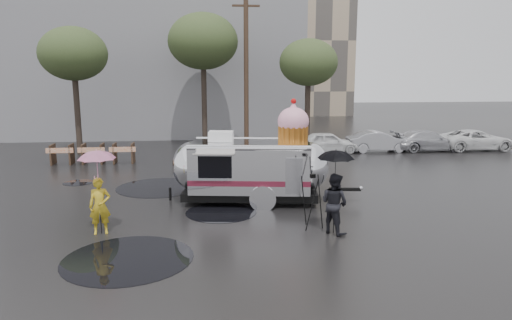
{
  "coord_description": "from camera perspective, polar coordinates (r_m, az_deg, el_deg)",
  "views": [
    {
      "loc": [
        0.18,
        -13.24,
        4.35
      ],
      "look_at": [
        1.83,
        2.22,
        1.47
      ],
      "focal_mm": 32.0,
      "sensor_mm": 36.0,
      "label": 1
    }
  ],
  "objects": [
    {
      "name": "person_left",
      "position": [
        13.42,
        -18.93,
        -5.45
      ],
      "size": [
        0.63,
        0.48,
        1.59
      ],
      "primitive_type": "imported",
      "rotation": [
        0.0,
        0.0,
        0.18
      ],
      "color": "gold",
      "rests_on": "ground"
    },
    {
      "name": "parked_cars",
      "position": [
        28.02,
        18.46,
        2.52
      ],
      "size": [
        13.2,
        1.9,
        1.5
      ],
      "color": "silver",
      "rests_on": "ground"
    },
    {
      "name": "tree_mid",
      "position": [
        28.32,
        -6.64,
        14.46
      ],
      "size": [
        4.2,
        4.2,
        8.03
      ],
      "color": "#382D26",
      "rests_on": "ground"
    },
    {
      "name": "ground",
      "position": [
        13.94,
        -6.58,
        -7.75
      ],
      "size": [
        120.0,
        120.0,
        0.0
      ],
      "primitive_type": "plane",
      "color": "black",
      "rests_on": "ground"
    },
    {
      "name": "umbrella_black",
      "position": [
        12.66,
        9.91,
        -0.5
      ],
      "size": [
        1.23,
        1.23,
        2.39
      ],
      "color": "black",
      "rests_on": "ground"
    },
    {
      "name": "person_right",
      "position": [
        12.92,
        9.76,
        -5.36
      ],
      "size": [
        0.86,
        0.93,
        1.71
      ],
      "primitive_type": "imported",
      "rotation": [
        0.0,
        0.0,
        2.22
      ],
      "color": "black",
      "rests_on": "ground"
    },
    {
      "name": "grey_building",
      "position": [
        37.54,
        -12.82,
        13.53
      ],
      "size": [
        22.0,
        12.0,
        13.0
      ],
      "primitive_type": "cube",
      "color": "slate",
      "rests_on": "ground"
    },
    {
      "name": "tree_right",
      "position": [
        26.89,
        6.56,
        11.94
      ],
      "size": [
        3.36,
        3.36,
        6.42
      ],
      "color": "#382D26",
      "rests_on": "ground"
    },
    {
      "name": "umbrella_pink",
      "position": [
        13.15,
        -19.24,
        -0.52
      ],
      "size": [
        1.24,
        1.24,
        2.39
      ],
      "color": "#FFA3D1",
      "rests_on": "ground"
    },
    {
      "name": "puddles",
      "position": [
        15.37,
        -12.26,
        -6.17
      ],
      "size": [
        7.5,
        10.54,
        0.01
      ],
      "color": "black",
      "rests_on": "ground"
    },
    {
      "name": "utility_pole",
      "position": [
        27.34,
        -1.24,
        11.07
      ],
      "size": [
        1.6,
        0.28,
        9.0
      ],
      "color": "#473323",
      "rests_on": "ground"
    },
    {
      "name": "airstream_trailer",
      "position": [
        15.82,
        -0.41,
        -0.66
      ],
      "size": [
        6.76,
        2.86,
        3.67
      ],
      "rotation": [
        0.0,
        0.0,
        -0.14
      ],
      "color": "silver",
      "rests_on": "ground"
    },
    {
      "name": "tree_left",
      "position": [
        27.23,
        -21.88,
        12.15
      ],
      "size": [
        3.64,
        3.64,
        6.95
      ],
      "color": "#382D26",
      "rests_on": "ground"
    },
    {
      "name": "barricade_row",
      "position": [
        24.21,
        -19.69,
        0.79
      ],
      "size": [
        4.3,
        0.8,
        1.0
      ],
      "color": "#473323",
      "rests_on": "ground"
    },
    {
      "name": "tripod",
      "position": [
        13.2,
        7.04,
        -4.41
      ],
      "size": [
        0.65,
        0.64,
        1.61
      ],
      "rotation": [
        0.0,
        0.0,
        0.3
      ],
      "color": "black",
      "rests_on": "ground"
    }
  ]
}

